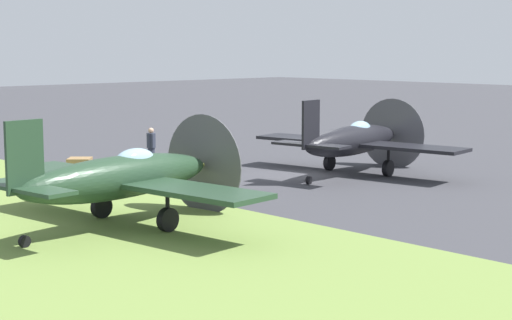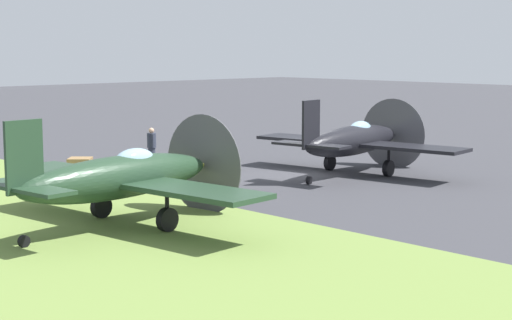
% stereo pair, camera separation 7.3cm
% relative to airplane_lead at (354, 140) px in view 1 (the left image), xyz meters
% --- Properties ---
extents(ground_plane, '(160.00, 160.00, 0.00)m').
position_rel_airplane_lead_xyz_m(ground_plane, '(-1.48, -1.52, -1.38)').
color(ground_plane, '#38383D').
extents(grass_verge, '(120.00, 11.00, 0.01)m').
position_rel_airplane_lead_xyz_m(grass_verge, '(-1.48, -13.76, -1.38)').
color(grass_verge, olive).
rests_on(grass_verge, ground).
extents(airplane_lead, '(9.31, 7.40, 3.30)m').
position_rel_airplane_lead_xyz_m(airplane_lead, '(0.00, 0.00, 0.00)').
color(airplane_lead, black).
rests_on(airplane_lead, ground).
extents(airplane_wingman, '(9.65, 7.65, 3.42)m').
position_rel_airplane_lead_xyz_m(airplane_wingman, '(1.78, -12.42, 0.05)').
color(airplane_wingman, '#233D28').
rests_on(airplane_wingman, ground).
extents(ground_crew_chief, '(0.58, 0.38, 1.73)m').
position_rel_airplane_lead_xyz_m(ground_crew_chief, '(-7.00, -4.94, -0.47)').
color(ground_crew_chief, '#2D3342').
rests_on(ground_crew_chief, ground).
extents(ground_crew_mechanic, '(0.63, 0.38, 1.73)m').
position_rel_airplane_lead_xyz_m(ground_crew_mechanic, '(-7.56, -2.84, -0.47)').
color(ground_crew_mechanic, '#9E998E').
rests_on(ground_crew_mechanic, ground).
extents(fuel_drum, '(0.60, 0.60, 0.90)m').
position_rel_airplane_lead_xyz_m(fuel_drum, '(-1.98, -7.22, -0.93)').
color(fuel_drum, maroon).
rests_on(fuel_drum, ground).
extents(supply_crate, '(1.27, 1.27, 0.64)m').
position_rel_airplane_lead_xyz_m(supply_crate, '(-7.82, -7.94, -1.06)').
color(supply_crate, olive).
rests_on(supply_crate, ground).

